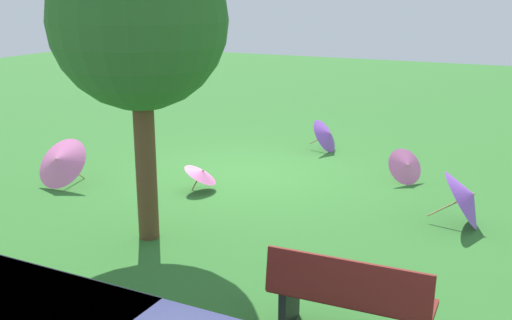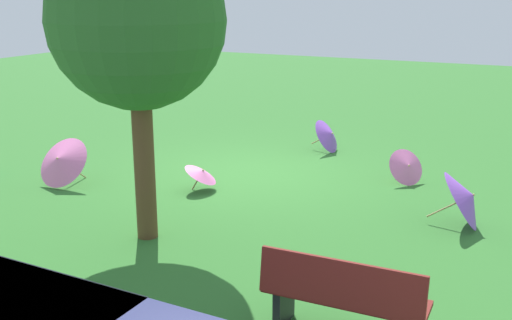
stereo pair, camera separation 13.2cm
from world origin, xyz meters
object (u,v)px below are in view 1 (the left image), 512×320
Objects in this scene: parasol_pink_1 at (202,173)px; parasol_purple_3 at (327,135)px; parasol_pink_2 at (59,161)px; shade_tree at (139,23)px; park_bench at (349,297)px; parasol_pink_0 at (406,166)px; parasol_purple_1 at (467,197)px.

parasol_pink_1 is 0.94× the size of parasol_purple_3.
parasol_purple_3 is 0.80× the size of parasol_pink_2.
shade_tree is at bearing 100.22° from parasol_pink_1.
parasol_pink_2 reaches higher than parasol_pink_1.
park_bench reaches higher than parasol_pink_2.
parasol_pink_0 is at bearing 142.95° from parasol_purple_3.
park_bench reaches higher than parasol_pink_0.
parasol_pink_1 is at bearing -158.77° from parasol_pink_2.
parasol_pink_0 is at bearing -152.28° from parasol_pink_2.
parasol_purple_1 is 4.54m from parasol_purple_3.
parasol_pink_2 is (5.35, 2.81, 0.15)m from parasol_pink_0.
shade_tree reaches higher than parasol_purple_3.
parasol_pink_1 is at bearing -79.78° from shade_tree.
parasol_purple_1 is 6.67m from parasol_pink_2.
parasol_pink_1 is 0.75× the size of parasol_pink_2.
parasol_purple_1 reaches higher than parasol_pink_1.
parasol_pink_2 is (3.36, 4.31, 0.10)m from parasol_purple_3.
shade_tree reaches higher than park_bench.
parasol_purple_1 reaches higher than parasol_pink_0.
park_bench reaches higher than parasol_purple_3.
parasol_pink_0 is 1.09× the size of parasol_pink_1.
parasol_purple_1 is 1.31× the size of parasol_purple_3.
park_bench is 0.39× the size of shade_tree.
parasol_pink_2 reaches higher than parasol_purple_1.
park_bench is 2.18× the size of parasol_pink_1.
shade_tree is (3.27, -1.34, 2.44)m from park_bench.
park_bench is 1.64× the size of parasol_pink_2.
shade_tree reaches higher than parasol_pink_0.
parasol_pink_2 is at bearing 27.72° from parasol_pink_0.
park_bench is at bearing 157.72° from shade_tree.
parasol_purple_1 is (-1.23, 1.70, 0.13)m from parasol_pink_0.
shade_tree is 5.53× the size of parasol_pink_1.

